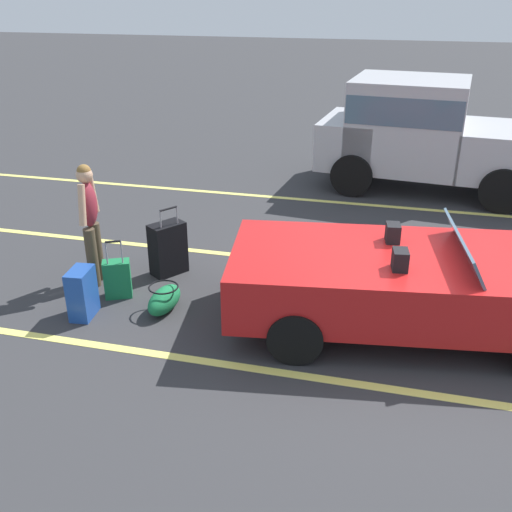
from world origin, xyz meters
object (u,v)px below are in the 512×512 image
at_px(suitcase_large_black, 168,249).
at_px(suitcase_medium_bright, 82,293).
at_px(convertible_car, 429,284).
at_px(duffel_bag, 164,299).
at_px(suitcase_small_carryon, 117,279).
at_px(traveler_person, 90,218).
at_px(parked_pickup_truck_near, 432,133).

bearing_deg(suitcase_large_black, suitcase_medium_bright, 102.10).
height_order(convertible_car, duffel_bag, convertible_car).
relative_size(suitcase_large_black, suitcase_small_carryon, 1.22).
height_order(suitcase_medium_bright, duffel_bag, suitcase_medium_bright).
bearing_deg(convertible_car, suitcase_large_black, 161.57).
xyz_separation_m(convertible_car, traveler_person, (-4.30, 0.15, 0.34)).
bearing_deg(suitcase_small_carryon, suitcase_large_black, -49.91).
relative_size(suitcase_small_carryon, parked_pickup_truck_near, 0.16).
distance_m(suitcase_medium_bright, duffel_bag, 0.98).
distance_m(convertible_car, parked_pickup_truck_near, 5.42).
bearing_deg(suitcase_medium_bright, traveler_person, -77.80).
height_order(convertible_car, parked_pickup_truck_near, parked_pickup_truck_near).
bearing_deg(convertible_car, suitcase_medium_bright, -177.86).
xyz_separation_m(suitcase_large_black, suitcase_small_carryon, (-0.38, -0.80, -0.12)).
xyz_separation_m(traveler_person, parked_pickup_truck_near, (4.39, 5.25, 0.18)).
bearing_deg(suitcase_large_black, traveler_person, 65.56).
height_order(suitcase_large_black, suitcase_medium_bright, suitcase_large_black).
bearing_deg(suitcase_large_black, duffel_bag, 143.58).
relative_size(traveler_person, parked_pickup_truck_near, 0.32).
bearing_deg(traveler_person, suitcase_medium_bright, -81.97).
relative_size(suitcase_small_carryon, traveler_person, 0.49).
bearing_deg(convertible_car, suitcase_small_carryon, 174.41).
bearing_deg(parked_pickup_truck_near, suitcase_medium_bright, 61.90).
height_order(convertible_car, suitcase_medium_bright, convertible_car).
xyz_separation_m(suitcase_small_carryon, traveler_person, (-0.46, 0.30, 0.68)).
relative_size(suitcase_large_black, suitcase_medium_bright, 1.60).
bearing_deg(suitcase_medium_bright, parked_pickup_truck_near, -129.77).
height_order(suitcase_medium_bright, traveler_person, traveler_person).
relative_size(convertible_car, duffel_bag, 6.49).
xyz_separation_m(suitcase_small_carryon, parked_pickup_truck_near, (3.93, 5.54, 0.85)).
height_order(suitcase_medium_bright, parked_pickup_truck_near, parked_pickup_truck_near).
height_order(convertible_car, suitcase_large_black, convertible_car).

